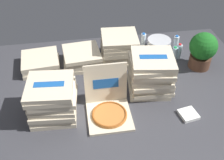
{
  "coord_description": "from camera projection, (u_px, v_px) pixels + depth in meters",
  "views": [
    {
      "loc": [
        -0.37,
        -2.01,
        1.93
      ],
      "look_at": [
        -0.04,
        0.1,
        0.14
      ],
      "focal_mm": 42.74,
      "sensor_mm": 36.0,
      "label": 1
    }
  ],
  "objects": [
    {
      "name": "water_bottle_3",
      "position": [
        176.0,
        43.0,
        3.43
      ],
      "size": [
        0.07,
        0.07,
        0.2
      ],
      "color": "white",
      "rests_on": "ground_plane"
    },
    {
      "name": "ground_plane",
      "position": [
        117.0,
        97.0,
        2.81
      ],
      "size": [
        3.2,
        2.4,
        0.02
      ],
      "primitive_type": "cube",
      "color": "#38383D"
    },
    {
      "name": "water_bottle_0",
      "position": [
        179.0,
        51.0,
        3.29
      ],
      "size": [
        0.07,
        0.07,
        0.2
      ],
      "color": "silver",
      "rests_on": "ground_plane"
    },
    {
      "name": "potted_plant",
      "position": [
        203.0,
        50.0,
        3.05
      ],
      "size": [
        0.32,
        0.32,
        0.44
      ],
      "color": "#513323",
      "rests_on": "ground_plane"
    },
    {
      "name": "pizza_stack_right_mid",
      "position": [
        82.0,
        57.0,
        3.19
      ],
      "size": [
        0.46,
        0.46,
        0.19
      ],
      "color": "beige",
      "rests_on": "ground_plane"
    },
    {
      "name": "water_bottle_2",
      "position": [
        174.0,
        54.0,
        3.24
      ],
      "size": [
        0.07,
        0.07,
        0.2
      ],
      "color": "silver",
      "rests_on": "ground_plane"
    },
    {
      "name": "pizza_stack_left_far",
      "position": [
        41.0,
        62.0,
        3.15
      ],
      "size": [
        0.47,
        0.47,
        0.14
      ],
      "color": "beige",
      "rests_on": "ground_plane"
    },
    {
      "name": "ice_bucket",
      "position": [
        159.0,
        45.0,
        3.43
      ],
      "size": [
        0.3,
        0.3,
        0.16
      ],
      "primitive_type": "cylinder",
      "color": "#B7BABF",
      "rests_on": "ground_plane"
    },
    {
      "name": "pizza_stack_right_far",
      "position": [
        119.0,
        47.0,
        3.23
      ],
      "size": [
        0.48,
        0.47,
        0.33
      ],
      "color": "beige",
      "rests_on": "ground_plane"
    },
    {
      "name": "water_bottle_1",
      "position": [
        143.0,
        40.0,
        3.48
      ],
      "size": [
        0.07,
        0.07,
        0.2
      ],
      "color": "silver",
      "rests_on": "ground_plane"
    },
    {
      "name": "pizza_stack_center_far",
      "position": [
        53.0,
        99.0,
        2.5
      ],
      "size": [
        0.48,
        0.48,
        0.37
      ],
      "color": "beige",
      "rests_on": "ground_plane"
    },
    {
      "name": "water_bottle_5",
      "position": [
        163.0,
        54.0,
        3.23
      ],
      "size": [
        0.07,
        0.07,
        0.2
      ],
      "color": "silver",
      "rests_on": "ground_plane"
    },
    {
      "name": "napkin_pile",
      "position": [
        188.0,
        114.0,
        2.58
      ],
      "size": [
        0.19,
        0.19,
        0.03
      ],
      "primitive_type": "cube",
      "rotation": [
        0.0,
        0.0,
        0.18
      ],
      "color": "white",
      "rests_on": "ground_plane"
    },
    {
      "name": "pizza_stack_center_near",
      "position": [
        151.0,
        74.0,
        2.76
      ],
      "size": [
        0.49,
        0.49,
        0.42
      ],
      "color": "beige",
      "rests_on": "ground_plane"
    },
    {
      "name": "open_pizza_box",
      "position": [
        108.0,
        106.0,
        2.58
      ],
      "size": [
        0.42,
        0.49,
        0.44
      ],
      "color": "beige",
      "rests_on": "ground_plane"
    },
    {
      "name": "water_bottle_4",
      "position": [
        155.0,
        54.0,
        3.24
      ],
      "size": [
        0.07,
        0.07,
        0.2
      ],
      "color": "white",
      "rests_on": "ground_plane"
    }
  ]
}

